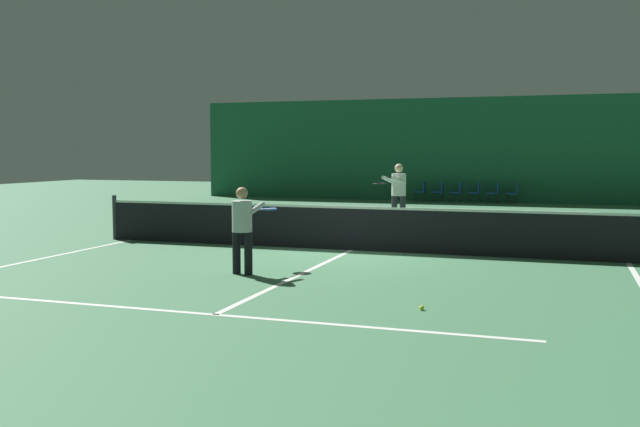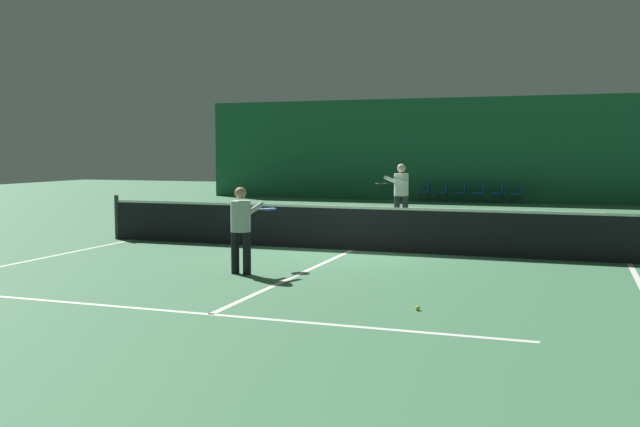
% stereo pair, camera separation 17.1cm
% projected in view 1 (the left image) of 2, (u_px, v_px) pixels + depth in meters
% --- Properties ---
extents(ground_plane, '(60.00, 60.00, 0.00)m').
position_uv_depth(ground_plane, '(351.00, 250.00, 15.33)').
color(ground_plane, '#3D704C').
extents(backdrop_curtain, '(23.00, 0.12, 4.38)m').
position_uv_depth(backdrop_curtain, '(456.00, 150.00, 30.04)').
color(backdrop_curtain, '#1E5B3D').
rests_on(backdrop_curtain, ground).
extents(court_line_baseline_far, '(11.00, 0.10, 0.00)m').
position_uv_depth(court_line_baseline_far, '(440.00, 208.00, 26.56)').
color(court_line_baseline_far, silver).
rests_on(court_line_baseline_far, ground).
extents(court_line_service_far, '(8.25, 0.10, 0.00)m').
position_uv_depth(court_line_service_far, '(411.00, 222.00, 21.37)').
color(court_line_service_far, silver).
rests_on(court_line_service_far, ground).
extents(court_line_service_near, '(8.25, 0.10, 0.00)m').
position_uv_depth(court_line_service_near, '(215.00, 315.00, 9.29)').
color(court_line_service_near, silver).
rests_on(court_line_service_near, ground).
extents(court_line_sideline_left, '(0.10, 23.80, 0.00)m').
position_uv_depth(court_line_sideline_left, '(131.00, 240.00, 17.08)').
color(court_line_sideline_left, silver).
rests_on(court_line_sideline_left, ground).
extents(court_line_sideline_right, '(0.10, 23.80, 0.00)m').
position_uv_depth(court_line_sideline_right, '(628.00, 263.00, 13.57)').
color(court_line_sideline_right, silver).
rests_on(court_line_sideline_right, ground).
extents(court_line_centre, '(0.10, 12.80, 0.00)m').
position_uv_depth(court_line_centre, '(351.00, 250.00, 15.33)').
color(court_line_centre, silver).
rests_on(court_line_centre, ground).
extents(tennis_net, '(12.00, 0.10, 1.07)m').
position_uv_depth(tennis_net, '(352.00, 227.00, 15.28)').
color(tennis_net, black).
rests_on(tennis_net, ground).
extents(player_near, '(0.47, 1.31, 1.51)m').
position_uv_depth(player_near, '(244.00, 223.00, 12.31)').
color(player_near, black).
rests_on(player_near, ground).
extents(player_far, '(0.81, 1.44, 1.77)m').
position_uv_depth(player_far, '(398.00, 190.00, 20.12)').
color(player_far, '#2D2D38').
rests_on(player_far, ground).
extents(courtside_chair_0, '(0.44, 0.44, 0.84)m').
position_uv_depth(courtside_chair_0, '(422.00, 190.00, 30.09)').
color(courtside_chair_0, '#2D2D2D').
rests_on(courtside_chair_0, ground).
extents(courtside_chair_1, '(0.44, 0.44, 0.84)m').
position_uv_depth(courtside_chair_1, '(439.00, 190.00, 29.85)').
color(courtside_chair_1, '#2D2D2D').
rests_on(courtside_chair_1, ground).
extents(courtside_chair_2, '(0.44, 0.44, 0.84)m').
position_uv_depth(courtside_chair_2, '(458.00, 191.00, 29.61)').
color(courtside_chair_2, '#2D2D2D').
rests_on(courtside_chair_2, ground).
extents(courtside_chair_3, '(0.44, 0.44, 0.84)m').
position_uv_depth(courtside_chair_3, '(476.00, 191.00, 29.37)').
color(courtside_chair_3, '#2D2D2D').
rests_on(courtside_chair_3, ground).
extents(courtside_chair_4, '(0.44, 0.44, 0.84)m').
position_uv_depth(courtside_chair_4, '(495.00, 191.00, 29.13)').
color(courtside_chair_4, '#2D2D2D').
rests_on(courtside_chair_4, ground).
extents(courtside_chair_5, '(0.44, 0.44, 0.84)m').
position_uv_depth(courtside_chair_5, '(514.00, 192.00, 28.89)').
color(courtside_chair_5, '#2D2D2D').
rests_on(courtside_chair_5, ground).
extents(tennis_ball, '(0.07, 0.07, 0.07)m').
position_uv_depth(tennis_ball, '(422.00, 308.00, 9.55)').
color(tennis_ball, '#D1DB33').
rests_on(tennis_ball, ground).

